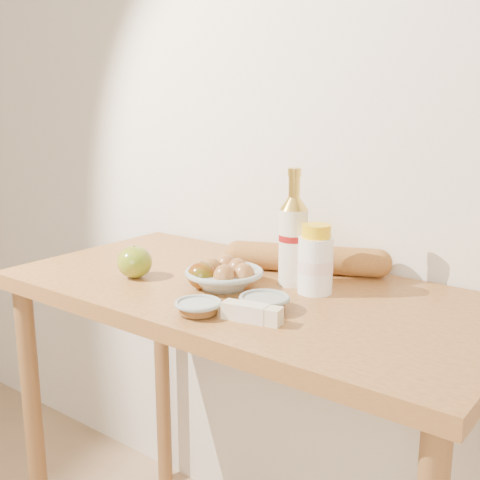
# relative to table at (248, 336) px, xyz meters

# --- Properties ---
(back_wall) EXTENTS (3.50, 0.02, 2.60)m
(back_wall) POSITION_rel_table_xyz_m (0.00, 0.33, 0.52)
(back_wall) COLOR beige
(back_wall) RESTS_ON ground
(table) EXTENTS (1.20, 0.60, 0.90)m
(table) POSITION_rel_table_xyz_m (0.00, 0.00, 0.00)
(table) COLOR #AC7137
(table) RESTS_ON ground
(bourbon_bottle) EXTENTS (0.08, 0.08, 0.28)m
(bourbon_bottle) POSITION_rel_table_xyz_m (0.07, 0.08, 0.24)
(bourbon_bottle) COLOR beige
(bourbon_bottle) RESTS_ON table
(cream_bottle) EXTENTS (0.10, 0.10, 0.16)m
(cream_bottle) POSITION_rel_table_xyz_m (0.15, 0.06, 0.20)
(cream_bottle) COLOR white
(cream_bottle) RESTS_ON table
(egg_bowl) EXTENTS (0.25, 0.25, 0.07)m
(egg_bowl) POSITION_rel_table_xyz_m (-0.04, -0.03, 0.15)
(egg_bowl) COLOR #94A29D
(egg_bowl) RESTS_ON table
(baguette) EXTENTS (0.42, 0.23, 0.07)m
(baguette) POSITION_rel_table_xyz_m (0.04, 0.19, 0.16)
(baguette) COLOR #B17536
(baguette) RESTS_ON table
(apple_yellowgreen) EXTENTS (0.09, 0.09, 0.08)m
(apple_yellowgreen) POSITION_rel_table_xyz_m (-0.27, -0.11, 0.16)
(apple_yellowgreen) COLOR olive
(apple_yellowgreen) RESTS_ON table
(apple_redgreen_right) EXTENTS (0.09, 0.09, 0.07)m
(apple_redgreen_right) POSITION_rel_table_xyz_m (-0.08, -0.08, 0.16)
(apple_redgreen_right) COLOR maroon
(apple_redgreen_right) RESTS_ON table
(sugar_bowl) EXTENTS (0.12, 0.12, 0.03)m
(sugar_bowl) POSITION_rel_table_xyz_m (0.03, -0.21, 0.14)
(sugar_bowl) COLOR #909D97
(sugar_bowl) RESTS_ON table
(syrup_bowl) EXTENTS (0.13, 0.13, 0.03)m
(syrup_bowl) POSITION_rel_table_xyz_m (0.12, -0.11, 0.14)
(syrup_bowl) COLOR gray
(syrup_bowl) RESTS_ON table
(butter_stick) EXTENTS (0.13, 0.06, 0.04)m
(butter_stick) POSITION_rel_table_xyz_m (0.14, -0.17, 0.14)
(butter_stick) COLOR beige
(butter_stick) RESTS_ON table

